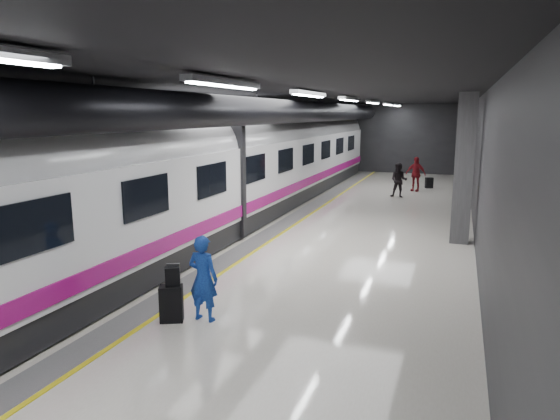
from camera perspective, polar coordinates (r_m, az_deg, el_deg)
The scene contains 9 objects.
ground at distance 15.04m, azimuth 2.07°, elevation -4.01°, with size 40.00×40.00×0.00m, color silver.
platform_hall at distance 15.53m, azimuth 2.23°, elevation 9.68°, with size 10.02×40.02×4.51m.
train at distance 15.92m, azimuth -9.11°, elevation 4.28°, with size 3.05×38.00×4.05m.
traveler_main at distance 9.60m, azimuth -8.77°, elevation -7.71°, with size 0.61×0.40×1.66m, color blue.
suitcase_main at distance 9.81m, azimuth -12.31°, elevation -10.41°, with size 0.43×0.27×0.70m, color black.
shoulder_bag at distance 9.64m, azimuth -12.22°, elevation -7.45°, with size 0.27×0.14×0.36m, color black.
traveler_far_a at distance 24.05m, azimuth 13.44°, elevation 3.33°, with size 0.79×0.61×1.62m, color black.
traveler_far_b at distance 26.23m, azimuth 15.24°, elevation 3.99°, with size 1.02×0.43×1.74m, color maroon.
suitcase_far at distance 27.55m, azimuth 16.67°, elevation 2.99°, with size 0.38×0.25×0.56m, color black.
Camera 1 is at (4.40, -13.84, 3.89)m, focal length 32.00 mm.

